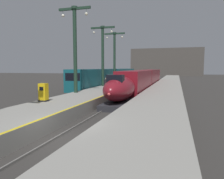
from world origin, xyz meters
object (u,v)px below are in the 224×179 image
object	(u,v)px
station_column_mid	(75,42)
passenger_near_edge	(106,83)
station_column_far	(103,50)
highspeed_train_main	(142,80)
station_column_distant	(114,53)
rolling_suitcase	(112,89)
ticket_machine_yellow	(43,93)
regional_train_adjacent	(111,76)

from	to	relation	value
station_column_mid	passenger_near_edge	xyz separation A→B (m)	(3.02, 2.50, -5.00)
station_column_far	highspeed_train_main	bearing A→B (deg)	33.03
station_column_far	station_column_distant	distance (m)	6.77
rolling_suitcase	station_column_distant	bearing A→B (deg)	105.03
station_column_far	ticket_machine_yellow	distance (m)	17.49
rolling_suitcase	ticket_machine_yellow	xyz separation A→B (m)	(-3.43, -9.43, 0.44)
regional_train_adjacent	station_column_distant	bearing A→B (deg)	-66.44
rolling_suitcase	ticket_machine_yellow	distance (m)	10.04
passenger_near_edge	station_column_mid	bearing A→B (deg)	-140.31
regional_train_adjacent	station_column_far	size ratio (longest dim) A/B	3.80
station_column_mid	passenger_near_edge	world-z (taller)	station_column_mid
highspeed_train_main	station_column_distant	size ratio (longest dim) A/B	4.00
passenger_near_edge	rolling_suitcase	bearing A→B (deg)	-3.60
station_column_mid	regional_train_adjacent	bearing A→B (deg)	95.82
regional_train_adjacent	passenger_near_edge	world-z (taller)	regional_train_adjacent
station_column_distant	rolling_suitcase	xyz separation A→B (m)	(3.78, -14.09, -5.50)
highspeed_train_main	station_column_distant	world-z (taller)	station_column_distant
highspeed_train_main	station_column_distant	distance (m)	8.23
station_column_distant	ticket_machine_yellow	bearing A→B (deg)	-89.15
passenger_near_edge	rolling_suitcase	size ratio (longest dim) A/B	1.72
station_column_mid	rolling_suitcase	bearing A→B (deg)	32.99
station_column_distant	ticket_machine_yellow	size ratio (longest dim) A/B	6.07
station_column_mid	passenger_near_edge	bearing A→B (deg)	39.69
station_column_mid	rolling_suitcase	xyz separation A→B (m)	(3.78, 2.46, -5.68)
highspeed_train_main	regional_train_adjacent	xyz separation A→B (m)	(-8.10, 7.98, 0.21)
station_column_far	ticket_machine_yellow	bearing A→B (deg)	-88.80
station_column_far	station_column_distant	xyz separation A→B (m)	(0.00, 6.77, 0.04)
station_column_far	rolling_suitcase	bearing A→B (deg)	-62.65
regional_train_adjacent	passenger_near_edge	bearing A→B (deg)	-74.71
station_column_mid	rolling_suitcase	distance (m)	7.26
regional_train_adjacent	ticket_machine_yellow	distance (m)	28.68
regional_train_adjacent	ticket_machine_yellow	size ratio (longest dim) A/B	22.87
regional_train_adjacent	rolling_suitcase	bearing A→B (deg)	-72.64
passenger_near_edge	ticket_machine_yellow	bearing A→B (deg)	-105.73
ticket_machine_yellow	station_column_mid	bearing A→B (deg)	92.87
station_column_distant	station_column_far	bearing A→B (deg)	-90.00
highspeed_train_main	regional_train_adjacent	distance (m)	11.38
regional_train_adjacent	passenger_near_edge	size ratio (longest dim) A/B	21.66
station_column_mid	rolling_suitcase	world-z (taller)	station_column_mid
regional_train_adjacent	station_column_distant	xyz separation A→B (m)	(2.20, -5.05, 4.72)
regional_train_adjacent	station_column_mid	xyz separation A→B (m)	(2.20, -21.59, 4.91)
station_column_mid	station_column_far	size ratio (longest dim) A/B	1.04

